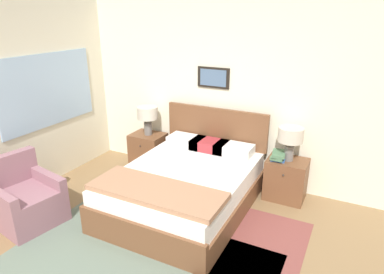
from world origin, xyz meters
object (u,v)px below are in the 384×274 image
Objects in this scene: table_lamp_by_door at (291,137)px; table_lamp_near_window at (148,115)px; nightstand_by_door at (286,179)px; bed at (186,186)px; armchair at (25,200)px; nightstand_near_window at (148,151)px.

table_lamp_near_window is at bearing 180.00° from table_lamp_by_door.
nightstand_by_door is 1.24× the size of table_lamp_near_window.
bed reaches higher than table_lamp_near_window.
table_lamp_by_door is (0.00, 0.00, 0.60)m from nightstand_by_door.
table_lamp_near_window reaches higher than nightstand_by_door.
bed is 2.43× the size of armchair.
armchair is 3.39m from table_lamp_by_door.
nightstand_near_window and nightstand_by_door have the same top height.
table_lamp_near_window is at bearing 176.39° from armchair.
bed is at bearing -144.03° from table_lamp_by_door.
bed is 3.68× the size of nightstand_near_window.
table_lamp_near_window is (0.48, 1.97, 0.61)m from armchair.
bed is at bearing -35.85° from nightstand_near_window.
bed is 1.48m from table_lamp_near_window.
table_lamp_near_window reaches higher than armchair.
nightstand_near_window is (-1.11, 0.80, -0.02)m from bed.
table_lamp_near_window is (-2.21, 0.00, 0.60)m from nightstand_by_door.
table_lamp_by_door is at bearing 35.97° from bed.
armchair is 3.33m from nightstand_by_door.
nightstand_near_window is 1.24× the size of table_lamp_near_window.
bed reaches higher than nightstand_by_door.
table_lamp_by_door is at bearing 0.11° from nightstand_near_window.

